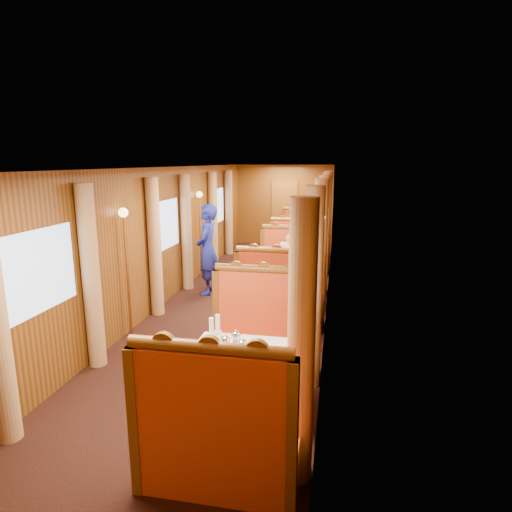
% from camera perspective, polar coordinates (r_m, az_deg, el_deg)
% --- Properties ---
extents(floor, '(3.00, 12.00, 0.01)m').
position_cam_1_polar(floor, '(8.02, -1.51, -6.41)').
color(floor, black).
rests_on(floor, ground).
extents(ceiling, '(3.00, 12.00, 0.01)m').
position_cam_1_polar(ceiling, '(7.59, -1.62, 11.76)').
color(ceiling, silver).
rests_on(ceiling, wall_left).
extents(wall_far, '(3.00, 0.01, 2.50)m').
position_cam_1_polar(wall_far, '(13.58, 3.82, 6.78)').
color(wall_far, brown).
rests_on(wall_far, floor).
extents(wall_left, '(0.01, 12.00, 2.50)m').
position_cam_1_polar(wall_left, '(8.15, -11.94, 2.71)').
color(wall_left, brown).
rests_on(wall_left, floor).
extents(wall_right, '(0.01, 12.00, 2.50)m').
position_cam_1_polar(wall_right, '(7.54, 9.66, 2.02)').
color(wall_right, brown).
rests_on(wall_right, floor).
extents(doorway_far, '(0.80, 0.04, 2.00)m').
position_cam_1_polar(doorway_far, '(13.57, 3.79, 5.72)').
color(doorway_far, brown).
rests_on(doorway_far, floor).
extents(table_near, '(1.05, 0.72, 0.75)m').
position_cam_1_polar(table_near, '(4.58, -1.57, -16.53)').
color(table_near, white).
rests_on(table_near, floor).
extents(banquette_near_fwd, '(1.30, 0.55, 1.34)m').
position_cam_1_polar(banquette_near_fwd, '(3.72, -5.16, -23.29)').
color(banquette_near_fwd, red).
rests_on(banquette_near_fwd, floor).
extents(banquette_near_aft, '(1.30, 0.55, 1.34)m').
position_cam_1_polar(banquette_near_aft, '(5.45, 0.72, -11.00)').
color(banquette_near_aft, red).
rests_on(banquette_near_aft, floor).
extents(table_mid, '(1.05, 0.72, 0.75)m').
position_cam_1_polar(table_mid, '(7.79, 3.89, -4.12)').
color(table_mid, white).
rests_on(table_mid, floor).
extents(banquette_mid_fwd, '(1.30, 0.55, 1.34)m').
position_cam_1_polar(banquette_mid_fwd, '(6.81, 2.87, -6.13)').
color(banquette_mid_fwd, red).
rests_on(banquette_mid_fwd, floor).
extents(banquette_mid_aft, '(1.30, 0.55, 1.34)m').
position_cam_1_polar(banquette_mid_aft, '(8.75, 4.69, -1.94)').
color(banquette_mid_aft, red).
rests_on(banquette_mid_aft, floor).
extents(table_far, '(1.05, 0.72, 0.75)m').
position_cam_1_polar(table_far, '(11.17, 6.03, 0.96)').
color(table_far, white).
rests_on(table_far, floor).
extents(banquette_far_fwd, '(1.30, 0.55, 1.34)m').
position_cam_1_polar(banquette_far_fwd, '(10.17, 5.57, 0.10)').
color(banquette_far_fwd, red).
rests_on(banquette_far_fwd, floor).
extents(banquette_far_aft, '(1.30, 0.55, 1.34)m').
position_cam_1_polar(banquette_far_aft, '(12.15, 6.44, 2.12)').
color(banquette_far_aft, red).
rests_on(banquette_far_aft, floor).
extents(tea_tray, '(0.38, 0.31, 0.01)m').
position_cam_1_polar(tea_tray, '(4.37, -2.92, -12.44)').
color(tea_tray, silver).
rests_on(tea_tray, table_near).
extents(teapot_left, '(0.16, 0.13, 0.13)m').
position_cam_1_polar(teapot_left, '(4.35, -4.08, -11.79)').
color(teapot_left, silver).
rests_on(teapot_left, tea_tray).
extents(teapot_right, '(0.16, 0.12, 0.13)m').
position_cam_1_polar(teapot_right, '(4.25, -1.82, -12.34)').
color(teapot_right, silver).
rests_on(teapot_right, tea_tray).
extents(teapot_back, '(0.18, 0.14, 0.13)m').
position_cam_1_polar(teapot_back, '(4.43, -2.66, -11.22)').
color(teapot_back, silver).
rests_on(teapot_back, tea_tray).
extents(fruit_plate, '(0.20, 0.20, 0.05)m').
position_cam_1_polar(fruit_plate, '(4.21, 2.33, -13.24)').
color(fruit_plate, white).
rests_on(fruit_plate, table_near).
extents(cup_inboard, '(0.08, 0.08, 0.26)m').
position_cam_1_polar(cup_inboard, '(4.55, -5.94, -10.08)').
color(cup_inboard, white).
rests_on(cup_inboard, table_near).
extents(cup_outboard, '(0.08, 0.08, 0.26)m').
position_cam_1_polar(cup_outboard, '(4.63, -5.11, -9.65)').
color(cup_outboard, white).
rests_on(cup_outboard, table_near).
extents(rose_vase_mid, '(0.06, 0.06, 0.36)m').
position_cam_1_polar(rose_vase_mid, '(7.66, 3.98, -0.12)').
color(rose_vase_mid, silver).
rests_on(rose_vase_mid, table_mid).
extents(rose_vase_far, '(0.06, 0.06, 0.36)m').
position_cam_1_polar(rose_vase_far, '(11.08, 6.00, 3.77)').
color(rose_vase_far, silver).
rests_on(rose_vase_far, table_far).
extents(window_left_near, '(0.01, 1.20, 0.90)m').
position_cam_1_polar(window_left_near, '(5.12, -26.92, -1.85)').
color(window_left_near, '#93ADD1').
rests_on(window_left_near, wall_left).
extents(curtain_left_near_b, '(0.22, 0.22, 2.35)m').
position_cam_1_polar(curtain_left_near_b, '(5.74, -21.14, -2.71)').
color(curtain_left_near_b, tan).
rests_on(curtain_left_near_b, floor).
extents(window_right_near, '(0.01, 1.20, 0.90)m').
position_cam_1_polar(window_right_near, '(4.08, 8.51, -3.99)').
color(window_right_near, '#93ADD1').
rests_on(window_right_near, wall_right).
extents(curtain_right_near_a, '(0.22, 0.22, 2.35)m').
position_cam_1_polar(curtain_right_near_a, '(3.45, 6.04, -11.95)').
color(curtain_right_near_a, tan).
rests_on(curtain_right_near_a, floor).
extents(curtain_right_near_b, '(0.22, 0.22, 2.35)m').
position_cam_1_polar(curtain_right_near_b, '(4.91, 7.55, -4.47)').
color(curtain_right_near_b, tan).
rests_on(curtain_right_near_b, floor).
extents(window_left_mid, '(0.01, 1.20, 0.90)m').
position_cam_1_polar(window_left_mid, '(8.11, -11.90, 4.10)').
color(window_left_mid, '#93ADD1').
rests_on(window_left_mid, wall_left).
extents(curtain_left_mid_a, '(0.22, 0.22, 2.35)m').
position_cam_1_polar(curtain_left_mid_a, '(7.41, -13.34, 1.09)').
color(curtain_left_mid_a, tan).
rests_on(curtain_left_mid_a, floor).
extents(curtain_left_mid_b, '(0.22, 0.22, 2.35)m').
position_cam_1_polar(curtain_left_mid_b, '(8.84, -9.27, 3.07)').
color(curtain_left_mid_b, tan).
rests_on(curtain_left_mid_b, floor).
extents(window_right_mid, '(0.01, 1.20, 0.90)m').
position_cam_1_polar(window_right_mid, '(7.50, 9.60, 3.52)').
color(window_right_mid, '#93ADD1').
rests_on(window_right_mid, wall_right).
extents(curtain_right_mid_a, '(0.22, 0.22, 2.35)m').
position_cam_1_polar(curtain_right_mid_a, '(6.79, 8.49, 0.26)').
color(curtain_right_mid_a, tan).
rests_on(curtain_right_mid_a, floor).
extents(curtain_right_mid_b, '(0.22, 0.22, 2.35)m').
position_cam_1_polar(curtain_right_mid_b, '(8.32, 8.93, 2.50)').
color(curtain_right_mid_b, tan).
rests_on(curtain_right_mid_b, floor).
extents(window_left_far, '(0.01, 1.20, 0.90)m').
position_cam_1_polar(window_left_far, '(11.40, -5.18, 6.68)').
color(window_left_far, '#93ADD1').
rests_on(window_left_far, wall_left).
extents(curtain_left_far_a, '(0.22, 0.22, 2.35)m').
position_cam_1_polar(curtain_left_far_a, '(10.66, -5.75, 4.77)').
color(curtain_left_far_a, tan).
rests_on(curtain_left_far_a, floor).
extents(curtain_left_far_b, '(0.22, 0.22, 2.35)m').
position_cam_1_polar(curtain_left_far_b, '(12.15, -3.68, 5.76)').
color(curtain_left_far_b, tan).
rests_on(curtain_left_far_b, floor).
extents(window_right_far, '(0.01, 1.20, 0.90)m').
position_cam_1_polar(window_right_far, '(10.97, 10.01, 6.31)').
color(window_right_far, '#93ADD1').
rests_on(window_right_far, wall_right).
extents(curtain_right_far_a, '(0.22, 0.22, 2.35)m').
position_cam_1_polar(curtain_right_far_a, '(10.24, 9.30, 4.35)').
color(curtain_right_far_a, tan).
rests_on(curtain_right_far_a, floor).
extents(curtain_right_far_b, '(0.22, 0.22, 2.35)m').
position_cam_1_polar(curtain_right_far_b, '(11.78, 9.51, 5.40)').
color(curtain_right_far_b, tan).
rests_on(curtain_right_far_b, floor).
extents(sconce_left_fore, '(0.14, 0.14, 1.95)m').
position_cam_1_polar(sconce_left_fore, '(6.53, -17.02, 1.23)').
color(sconce_left_fore, '#BF8C3F').
rests_on(sconce_left_fore, floor).
extents(sconce_right_fore, '(0.14, 0.14, 1.95)m').
position_cam_1_polar(sconce_right_fore, '(5.80, 8.36, 0.28)').
color(sconce_right_fore, '#BF8C3F').
rests_on(sconce_right_fore, floor).
extents(sconce_left_aft, '(0.14, 0.14, 1.95)m').
position_cam_1_polar(sconce_left_aft, '(9.72, -7.49, 5.23)').
color(sconce_left_aft, '#BF8C3F').
rests_on(sconce_left_aft, floor).
extents(sconce_right_aft, '(0.14, 0.14, 1.95)m').
position_cam_1_polar(sconce_right_aft, '(9.25, 9.30, 4.80)').
color(sconce_right_aft, '#BF8C3F').
rests_on(sconce_right_aft, floor).
extents(steward, '(0.45, 0.67, 1.79)m').
position_cam_1_polar(steward, '(8.48, -6.49, 0.85)').
color(steward, navy).
rests_on(steward, floor).
extents(passenger, '(0.40, 0.44, 0.76)m').
position_cam_1_polar(passenger, '(8.48, 4.58, -0.19)').
color(passenger, beige).
rests_on(passenger, banquette_mid_aft).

